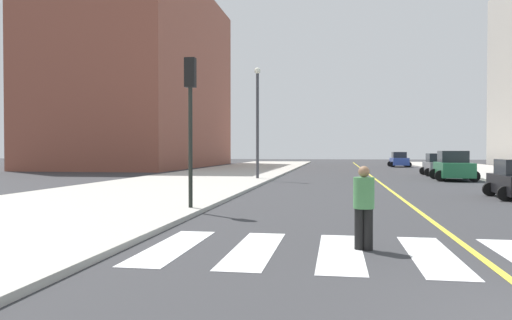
{
  "coord_description": "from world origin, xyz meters",
  "views": [
    {
      "loc": [
        -2.79,
        -6.28,
        2.1
      ],
      "look_at": [
        -8.55,
        29.07,
        1.39
      ],
      "focal_mm": 34.77,
      "sensor_mm": 36.0,
      "label": 1
    }
  ],
  "objects_px": {
    "car_green_nearest": "(453,167)",
    "pedestrian_crossing": "(364,204)",
    "traffic_light_far_corner": "(190,103)",
    "car_blue_second": "(399,160)",
    "street_lamp": "(257,113)",
    "car_gray_fourth": "(438,165)"
  },
  "relations": [
    {
      "from": "car_green_nearest",
      "to": "pedestrian_crossing",
      "type": "bearing_deg",
      "value": 76.47
    },
    {
      "from": "traffic_light_far_corner",
      "to": "car_blue_second",
      "type": "bearing_deg",
      "value": 75.2
    },
    {
      "from": "car_green_nearest",
      "to": "pedestrian_crossing",
      "type": "distance_m",
      "value": 26.72
    },
    {
      "from": "traffic_light_far_corner",
      "to": "pedestrian_crossing",
      "type": "relative_size",
      "value": 2.87
    },
    {
      "from": "pedestrian_crossing",
      "to": "street_lamp",
      "type": "relative_size",
      "value": 0.23
    },
    {
      "from": "car_blue_second",
      "to": "car_gray_fourth",
      "type": "xyz_separation_m",
      "value": [
        0.49,
        -21.52,
        -0.02
      ]
    },
    {
      "from": "car_blue_second",
      "to": "street_lamp",
      "type": "relative_size",
      "value": 0.55
    },
    {
      "from": "car_blue_second",
      "to": "pedestrian_crossing",
      "type": "xyz_separation_m",
      "value": [
        -7.2,
        -53.62,
        0.09
      ]
    },
    {
      "from": "pedestrian_crossing",
      "to": "car_gray_fourth",
      "type": "bearing_deg",
      "value": -100.26
    },
    {
      "from": "traffic_light_far_corner",
      "to": "pedestrian_crossing",
      "type": "xyz_separation_m",
      "value": [
        5.48,
        -5.65,
        -2.73
      ]
    },
    {
      "from": "car_blue_second",
      "to": "street_lamp",
      "type": "bearing_deg",
      "value": 65.94
    },
    {
      "from": "car_green_nearest",
      "to": "car_blue_second",
      "type": "bearing_deg",
      "value": -86.73
    },
    {
      "from": "car_blue_second",
      "to": "traffic_light_far_corner",
      "type": "bearing_deg",
      "value": 74.76
    },
    {
      "from": "car_gray_fourth",
      "to": "street_lamp",
      "type": "relative_size",
      "value": 0.54
    },
    {
      "from": "car_green_nearest",
      "to": "street_lamp",
      "type": "distance_m",
      "value": 14.16
    },
    {
      "from": "car_gray_fourth",
      "to": "car_green_nearest",
      "type": "bearing_deg",
      "value": 88.91
    },
    {
      "from": "pedestrian_crossing",
      "to": "street_lamp",
      "type": "height_order",
      "value": "street_lamp"
    },
    {
      "from": "car_green_nearest",
      "to": "street_lamp",
      "type": "height_order",
      "value": "street_lamp"
    },
    {
      "from": "car_gray_fourth",
      "to": "pedestrian_crossing",
      "type": "xyz_separation_m",
      "value": [
        -7.69,
        -32.1,
        0.12
      ]
    },
    {
      "from": "car_gray_fourth",
      "to": "car_blue_second",
      "type": "bearing_deg",
      "value": -87.9
    },
    {
      "from": "car_blue_second",
      "to": "car_gray_fourth",
      "type": "distance_m",
      "value": 21.53
    },
    {
      "from": "traffic_light_far_corner",
      "to": "car_green_nearest",
      "type": "bearing_deg",
      "value": 57.09
    }
  ]
}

